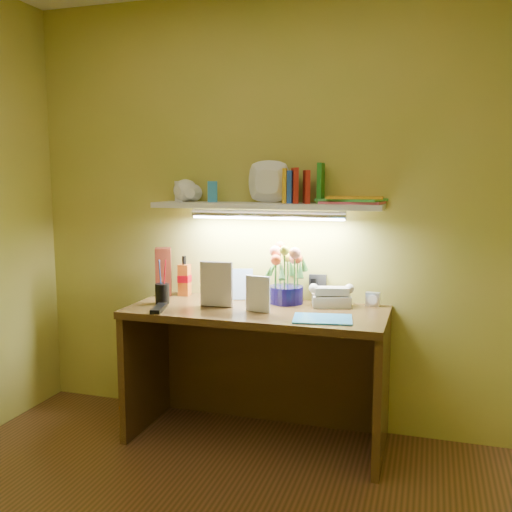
{
  "coord_description": "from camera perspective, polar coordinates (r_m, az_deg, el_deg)",
  "views": [
    {
      "loc": [
        0.89,
        -1.69,
        1.45
      ],
      "look_at": [
        -0.05,
        1.35,
        1.02
      ],
      "focal_mm": 40.0,
      "sensor_mm": 36.0,
      "label": 1
    }
  ],
  "objects": [
    {
      "name": "desk",
      "position": [
        3.21,
        0.05,
        -11.81
      ],
      "size": [
        1.4,
        0.6,
        0.75
      ],
      "primitive_type": "cube",
      "color": "#3E2610",
      "rests_on": "ground"
    },
    {
      "name": "flower_bouquet",
      "position": [
        3.21,
        3.05,
        -1.77
      ],
      "size": [
        0.25,
        0.25,
        0.34
      ],
      "primitive_type": null,
      "rotation": [
        0.0,
        0.0,
        -0.18
      ],
      "color": "#0B083B",
      "rests_on": "desk"
    },
    {
      "name": "telephone",
      "position": [
        3.18,
        7.54,
        -3.88
      ],
      "size": [
        0.24,
        0.2,
        0.12
      ],
      "primitive_type": null,
      "rotation": [
        0.0,
        0.0,
        0.26
      ],
      "color": "beige",
      "rests_on": "desk"
    },
    {
      "name": "desk_clock",
      "position": [
        3.23,
        11.61,
        -4.25
      ],
      "size": [
        0.08,
        0.04,
        0.08
      ],
      "primitive_type": "cube",
      "rotation": [
        0.0,
        0.0,
        -0.09
      ],
      "color": "silver",
      "rests_on": "desk"
    },
    {
      "name": "whisky_bottle",
      "position": [
        3.46,
        -7.17,
        -1.97
      ],
      "size": [
        0.07,
        0.07,
        0.24
      ],
      "primitive_type": null,
      "rotation": [
        0.0,
        0.0,
        0.07
      ],
      "color": "#C65517",
      "rests_on": "desk"
    },
    {
      "name": "whisky_box",
      "position": [
        3.48,
        -9.24,
        -1.55
      ],
      "size": [
        0.12,
        0.12,
        0.29
      ],
      "primitive_type": "cube",
      "rotation": [
        0.0,
        0.0,
        0.41
      ],
      "color": "#571C0E",
      "rests_on": "desk"
    },
    {
      "name": "pen_cup",
      "position": [
        3.25,
        -9.37,
        -3.05
      ],
      "size": [
        0.08,
        0.08,
        0.19
      ],
      "primitive_type": "cylinder",
      "rotation": [
        0.0,
        0.0,
        -0.0
      ],
      "color": "black",
      "rests_on": "desk"
    },
    {
      "name": "art_card",
      "position": [
        3.33,
        -1.87,
        -2.83
      ],
      "size": [
        0.18,
        0.1,
        0.18
      ],
      "primitive_type": null,
      "rotation": [
        0.0,
        0.0,
        0.38
      ],
      "color": "white",
      "rests_on": "desk"
    },
    {
      "name": "tv_remote",
      "position": [
        3.11,
        -9.69,
        -5.18
      ],
      "size": [
        0.1,
        0.2,
        0.02
      ],
      "primitive_type": "cube",
      "rotation": [
        0.0,
        0.0,
        0.23
      ],
      "color": "black",
      "rests_on": "desk"
    },
    {
      "name": "blue_folder",
      "position": [
        2.88,
        6.68,
        -6.26
      ],
      "size": [
        0.32,
        0.26,
        0.01
      ],
      "primitive_type": "cube",
      "rotation": [
        0.0,
        0.0,
        0.16
      ],
      "color": "#3091D4",
      "rests_on": "desk"
    },
    {
      "name": "desk_book_a",
      "position": [
        3.17,
        -5.6,
        -2.74
      ],
      "size": [
        0.19,
        0.03,
        0.25
      ],
      "primitive_type": "imported",
      "rotation": [
        0.0,
        0.0,
        -0.02
      ],
      "color": "beige",
      "rests_on": "desk"
    },
    {
      "name": "desk_book_b",
      "position": [
        3.04,
        -1.03,
        -3.68
      ],
      "size": [
        0.14,
        0.04,
        0.19
      ],
      "primitive_type": "imported",
      "rotation": [
        0.0,
        0.0,
        -0.2
      ],
      "color": "white",
      "rests_on": "desk"
    },
    {
      "name": "wall_shelf",
      "position": [
        3.2,
        1.29,
        5.72
      ],
      "size": [
        1.31,
        0.33,
        0.25
      ],
      "color": "white",
      "rests_on": "ground"
    }
  ]
}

